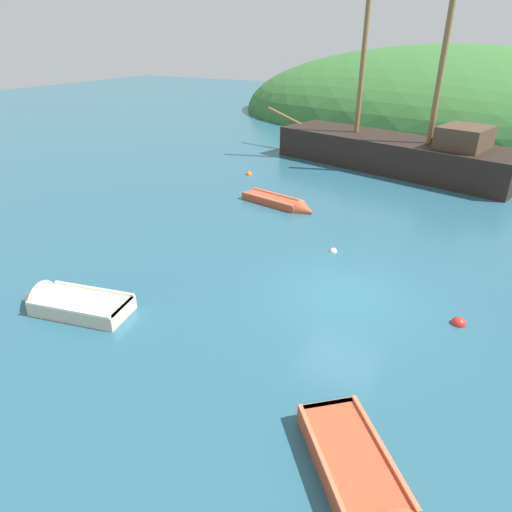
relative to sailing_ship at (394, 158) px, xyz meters
The scene contains 9 objects.
ground_plane 15.17m from the sailing_ship, 81.86° to the right, with size 120.00×120.00×0.00m, color #285B70.
shore_hill 20.40m from the sailing_ship, 89.66° to the left, with size 39.83×26.94×12.58m, color #387033.
sailing_ship is the anchor object (origin of this frame).
rowboat_outer_right 21.56m from the sailing_ship, 77.95° to the right, with size 3.00×3.21×1.16m.
rowboat_portside 9.29m from the sailing_ship, 108.04° to the right, with size 3.84×1.64×0.86m.
rowboat_near_dock 19.98m from the sailing_ship, 103.19° to the right, with size 3.52×1.88×1.19m.
buoy_orange 8.44m from the sailing_ship, 142.92° to the right, with size 0.34×0.34×0.34m, color orange.
buoy_white 12.31m from the sailing_ship, 86.24° to the right, with size 0.28×0.28×0.28m, color white.
buoy_red 15.86m from the sailing_ship, 70.44° to the right, with size 0.39×0.39×0.39m, color red.
Camera 1 is at (3.18, -11.37, 7.00)m, focal length 31.61 mm.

